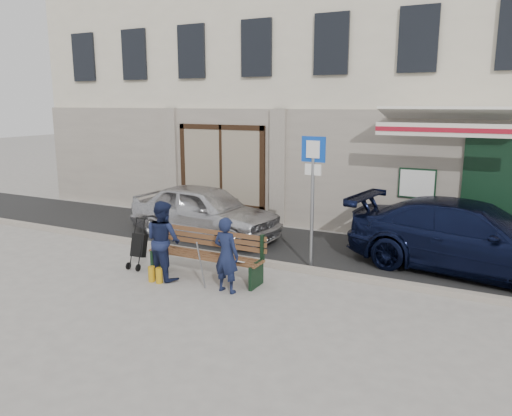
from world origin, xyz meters
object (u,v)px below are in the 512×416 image
Objects in this scene: car_navy at (472,238)px; woman at (163,240)px; parking_sign at (313,181)px; stroller at (139,246)px; man at (226,255)px; bench at (203,255)px; car_silver at (205,211)px.

car_navy is 3.20× the size of woman.
parking_sign is (-2.94, -1.27, 1.11)m from car_navy.
woman is at bearing 128.28° from car_navy.
man is at bearing -13.05° from stroller.
car_navy is 4.76× the size of stroller.
woman is (-0.65, -0.40, 0.31)m from bench.
parking_sign is 2.38m from man.
stroller is at bearing 122.65° from car_navy.
man is at bearing -137.10° from car_silver.
car_navy is at bearing 20.14° from stroller.
woman is 0.94m from stroller.
stroller is at bearing -2.31° from man.
stroller is at bearing -150.64° from parking_sign.
parking_sign is (3.28, -1.09, 1.15)m from car_silver.
man is at bearing -166.28° from woman.
parking_sign is 1.77× the size of woman.
woman is (-1.45, 0.07, 0.08)m from man.
woman reaches higher than stroller.
man is at bearing -111.96° from parking_sign.
parking_sign is at bearing -109.34° from man.
parking_sign is 3.16m from woman.
car_navy reaches higher than stroller.
woman is at bearing -148.73° from bench.
car_navy is 1.81× the size of parking_sign.
woman is at bearing -138.74° from parking_sign.
bench is (-4.64, -2.69, -0.26)m from car_navy.
woman is (-2.35, -1.82, -1.06)m from parking_sign.
stroller is (-2.30, 0.35, -0.24)m from man.
parking_sign is at bearing 39.85° from bench.
bench is 1.51m from stroller.
man is at bearing 137.47° from car_navy.
parking_sign is 2.63× the size of stroller.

